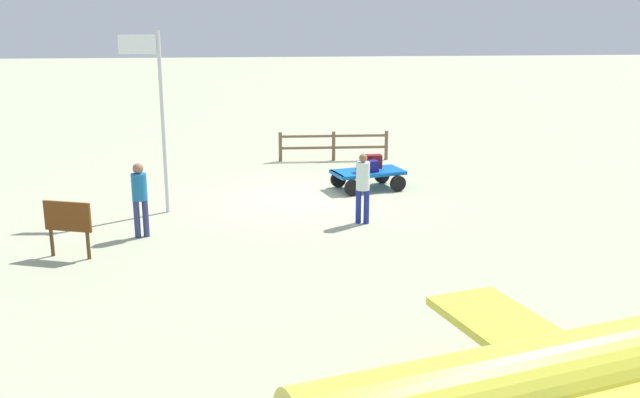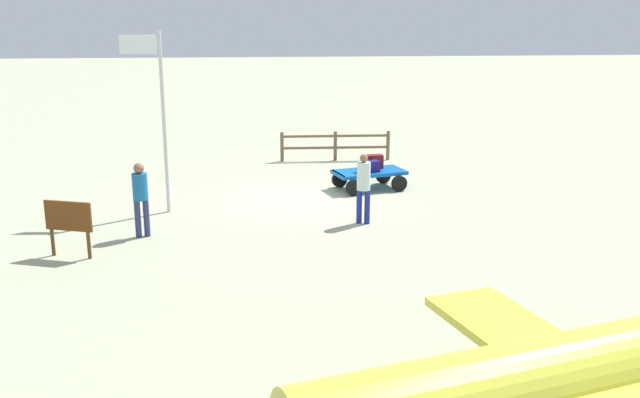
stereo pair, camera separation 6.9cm
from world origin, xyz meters
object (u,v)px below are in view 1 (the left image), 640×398
worker_trailing (140,194)px  signboard (68,221)px  suitcase_maroon (368,166)px  luggage_cart (367,175)px  worker_lead (363,183)px  airplane_near (554,384)px  flagpole (157,107)px  suitcase_navy (372,161)px

worker_trailing → signboard: size_ratio=1.42×
suitcase_maroon → luggage_cart: bearing=-97.2°
luggage_cart → signboard: 9.01m
luggage_cart → worker_lead: bearing=79.0°
airplane_near → flagpole: flagpole is taller
suitcase_navy → signboard: size_ratio=0.49×
luggage_cart → suitcase_navy: suitcase_navy is taller
airplane_near → worker_lead: bearing=-85.8°
luggage_cart → suitcase_navy: 0.51m
suitcase_navy → flagpole: bearing=20.8°
suitcase_maroon → signboard: bearing=35.2°
suitcase_maroon → worker_trailing: bearing=32.8°
worker_lead → signboard: 6.89m
suitcase_maroon → signboard: signboard is taller
airplane_near → flagpole: (5.78, -11.25, 1.74)m
suitcase_navy → worker_trailing: worker_trailing is taller
suitcase_navy → worker_lead: (0.84, 3.74, 0.26)m
luggage_cart → airplane_near: size_ratio=0.29×
suitcase_navy → flagpole: size_ratio=0.13×
flagpole → suitcase_navy: bearing=-159.2°
airplane_near → worker_trailing: bearing=-56.7°
luggage_cart → worker_trailing: worker_trailing is taller
luggage_cart → worker_lead: 3.51m
signboard → luggage_cart: bearing=-144.0°
airplane_near → flagpole: size_ratio=1.67×
luggage_cart → flagpole: (5.72, 1.91, 2.35)m
worker_trailing → airplane_near: (-6.02, 9.16, -0.02)m
suitcase_maroon → flagpole: flagpole is taller
luggage_cart → suitcase_maroon: 0.35m
worker_trailing → airplane_near: size_ratio=0.23×
luggage_cart → suitcase_maroon: suitcase_maroon is taller
suitcase_maroon → worker_lead: 3.30m
suitcase_navy → suitcase_maroon: (0.21, 0.52, -0.04)m
luggage_cart → flagpole: size_ratio=0.49×
luggage_cart → suitcase_navy: size_ratio=3.73×
luggage_cart → airplane_near: bearing=90.3°
suitcase_navy → worker_trailing: bearing=35.2°
suitcase_maroon → worker_trailing: size_ratio=0.37×
suitcase_maroon → worker_trailing: (5.94, 3.82, 0.32)m
worker_lead → flagpole: 5.56m
flagpole → signboard: size_ratio=3.75×
signboard → flagpole: bearing=-114.8°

